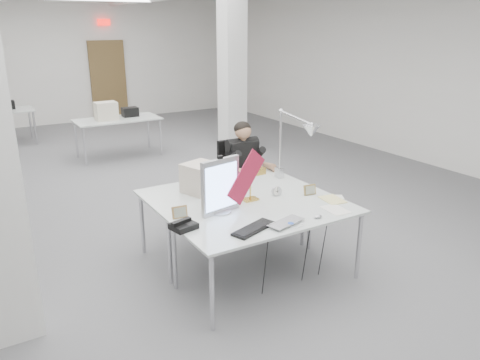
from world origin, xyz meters
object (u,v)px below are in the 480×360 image
object	(u,v)px
bankers_lamp	(250,185)
desk_phone	(183,226)
laptop	(291,225)
architect_lamp	(293,148)
office_chair	(241,183)
beige_monitor	(201,178)
desk_main	(269,215)
monitor	(220,186)
seated_person	(243,156)

from	to	relation	value
bankers_lamp	desk_phone	world-z (taller)	bankers_lamp
laptop	architect_lamp	distance (m)	1.29
office_chair	beige_monitor	xyz separation A→B (m)	(-0.89, -0.63, 0.40)
desk_main	monitor	bearing A→B (deg)	143.01
desk_main	desk_phone	bearing A→B (deg)	171.90
seated_person	architect_lamp	distance (m)	0.92
laptop	beige_monitor	distance (m)	1.29
laptop	office_chair	bearing A→B (deg)	57.24
monitor	desk_phone	size ratio (longest dim) A/B	2.56
office_chair	monitor	distance (m)	1.69
bankers_lamp	architect_lamp	world-z (taller)	architect_lamp
desk_main	desk_phone	distance (m)	0.86
laptop	desk_phone	world-z (taller)	desk_phone
beige_monitor	bankers_lamp	bearing A→B (deg)	-75.51
office_chair	seated_person	distance (m)	0.38
seated_person	beige_monitor	bearing A→B (deg)	-143.10
office_chair	laptop	distance (m)	1.99
seated_person	bankers_lamp	distance (m)	1.22
desk_main	architect_lamp	world-z (taller)	architect_lamp
seated_person	laptop	bearing A→B (deg)	-104.52
monitor	beige_monitor	xyz separation A→B (m)	(0.10, 0.63, -0.11)
monitor	laptop	world-z (taller)	monitor
bankers_lamp	laptop	bearing A→B (deg)	-93.40
bankers_lamp	architect_lamp	bearing A→B (deg)	16.69
desk_phone	architect_lamp	bearing A→B (deg)	6.37
laptop	beige_monitor	world-z (taller)	beige_monitor
seated_person	desk_phone	world-z (taller)	seated_person
seated_person	beige_monitor	xyz separation A→B (m)	(-0.89, -0.58, 0.02)
seated_person	architect_lamp	size ratio (longest dim) A/B	1.13
office_chair	bankers_lamp	size ratio (longest dim) A/B	3.09
desk_main	bankers_lamp	world-z (taller)	bankers_lamp
desk_phone	architect_lamp	world-z (taller)	architect_lamp
seated_person	architect_lamp	world-z (taller)	architect_lamp
architect_lamp	laptop	bearing A→B (deg)	-139.56
monitor	beige_monitor	distance (m)	0.65
desk_phone	monitor	bearing A→B (deg)	7.79
monitor	beige_monitor	world-z (taller)	monitor
monitor	desk_phone	xyz separation A→B (m)	(-0.47, -0.16, -0.24)
monitor	architect_lamp	world-z (taller)	architect_lamp
desk_main	seated_person	distance (m)	1.63
desk_main	laptop	world-z (taller)	laptop
seated_person	beige_monitor	size ratio (longest dim) A/B	2.80
laptop	bankers_lamp	bearing A→B (deg)	72.08
bankers_lamp	beige_monitor	distance (m)	0.59
seated_person	laptop	size ratio (longest dim) A/B	2.53
bankers_lamp	beige_monitor	size ratio (longest dim) A/B	0.99
monitor	architect_lamp	xyz separation A→B (m)	(1.13, 0.35, 0.15)
monitor	architect_lamp	distance (m)	1.19
monitor	desk_phone	world-z (taller)	monitor
seated_person	laptop	distance (m)	1.94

